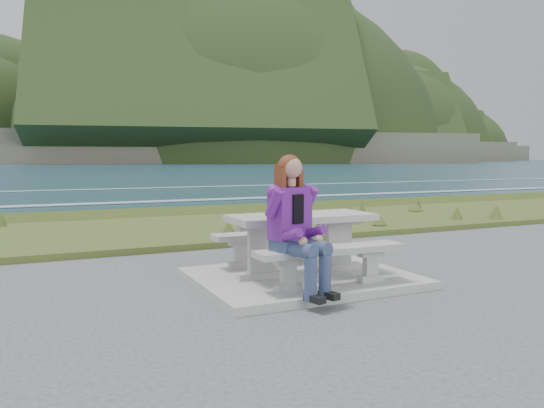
{
  "coord_description": "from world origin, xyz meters",
  "views": [
    {
      "loc": [
        -3.1,
        -5.72,
        1.55
      ],
      "look_at": [
        0.16,
        1.2,
        0.88
      ],
      "focal_mm": 35.0,
      "sensor_mm": 36.0,
      "label": 1
    }
  ],
  "objects_px": {
    "picnic_table": "(302,228)",
    "seated_woman": "(300,243)",
    "bench_landward": "(331,256)",
    "bench_seaward": "(277,239)"
  },
  "relations": [
    {
      "from": "picnic_table",
      "to": "seated_woman",
      "type": "height_order",
      "value": "seated_woman"
    },
    {
      "from": "picnic_table",
      "to": "bench_landward",
      "type": "distance_m",
      "value": 0.74
    },
    {
      "from": "bench_seaward",
      "to": "seated_woman",
      "type": "xyz_separation_m",
      "value": [
        -0.47,
        -1.54,
        0.2
      ]
    },
    {
      "from": "picnic_table",
      "to": "bench_landward",
      "type": "xyz_separation_m",
      "value": [
        0.0,
        -0.7,
        -0.23
      ]
    },
    {
      "from": "bench_landward",
      "to": "seated_woman",
      "type": "distance_m",
      "value": 0.53
    },
    {
      "from": "bench_landward",
      "to": "bench_seaward",
      "type": "height_order",
      "value": "same"
    },
    {
      "from": "bench_landward",
      "to": "seated_woman",
      "type": "bearing_deg",
      "value": -163.91
    },
    {
      "from": "bench_landward",
      "to": "seated_woman",
      "type": "relative_size",
      "value": 1.22
    },
    {
      "from": "bench_seaward",
      "to": "seated_woman",
      "type": "relative_size",
      "value": 1.22
    },
    {
      "from": "picnic_table",
      "to": "seated_woman",
      "type": "relative_size",
      "value": 1.22
    }
  ]
}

